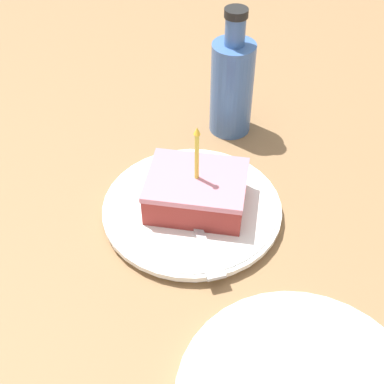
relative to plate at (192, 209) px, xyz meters
name	(u,v)px	position (x,y,z in m)	size (l,w,h in m)	color
ground_plane	(188,212)	(0.02, 0.01, -0.03)	(2.40, 2.40, 0.04)	olive
plate	(192,209)	(0.00, 0.00, 0.00)	(0.25, 0.25, 0.02)	white
cake_slice	(197,191)	(0.00, -0.01, 0.03)	(0.10, 0.13, 0.13)	#99332D
fork	(201,238)	(-0.06, -0.02, 0.01)	(0.15, 0.09, 0.00)	#B2B2B7
bottle	(232,85)	(0.21, -0.03, 0.07)	(0.07, 0.07, 0.21)	#3F66A5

